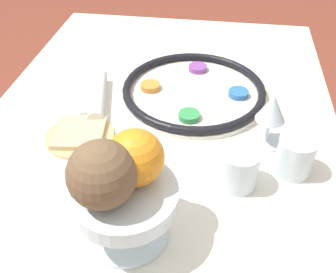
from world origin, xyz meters
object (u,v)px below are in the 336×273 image
(seder_plate, at_px, (194,90))
(cup_mid, at_px, (295,156))
(orange_fruit, at_px, (135,158))
(cup_near, at_px, (239,169))
(fruit_stand, at_px, (127,203))
(coconut, at_px, (102,174))
(wine_glass, at_px, (272,111))
(bread_plate, at_px, (80,135))
(napkin_roll, at_px, (98,96))

(seder_plate, relative_size, cup_mid, 4.52)
(seder_plate, relative_size, orange_fruit, 3.98)
(cup_near, xyz_separation_m, cup_mid, (-0.05, 0.11, 0.00))
(cup_mid, bearing_deg, fruit_stand, -55.26)
(coconut, distance_m, cup_mid, 0.40)
(wine_glass, relative_size, cup_near, 1.53)
(seder_plate, distance_m, cup_near, 0.32)
(wine_glass, height_order, fruit_stand, wine_glass)
(seder_plate, xyz_separation_m, wine_glass, (0.16, 0.17, 0.07))
(wine_glass, relative_size, bread_plate, 0.81)
(wine_glass, bearing_deg, cup_mid, 29.91)
(seder_plate, bearing_deg, fruit_stand, -8.49)
(cup_near, bearing_deg, orange_fruit, -54.22)
(fruit_stand, height_order, bread_plate, fruit_stand)
(seder_plate, relative_size, fruit_stand, 2.11)
(fruit_stand, distance_m, cup_mid, 0.35)
(bread_plate, relative_size, napkin_roll, 0.75)
(coconut, distance_m, bread_plate, 0.33)
(seder_plate, distance_m, napkin_roll, 0.24)
(fruit_stand, bearing_deg, wine_glass, 139.69)
(seder_plate, height_order, orange_fruit, orange_fruit)
(cup_mid, bearing_deg, wine_glass, -150.09)
(napkin_roll, relative_size, cup_mid, 2.53)
(orange_fruit, bearing_deg, wine_glass, 138.35)
(seder_plate, relative_size, coconut, 3.51)
(wine_glass, bearing_deg, napkin_roll, -103.45)
(fruit_stand, bearing_deg, bread_plate, -144.93)
(seder_plate, distance_m, fruit_stand, 0.45)
(orange_fruit, distance_m, coconut, 0.06)
(orange_fruit, bearing_deg, fruit_stand, -24.22)
(seder_plate, bearing_deg, napkin_roll, -74.43)
(fruit_stand, xyz_separation_m, napkin_roll, (-0.38, -0.16, -0.06))
(seder_plate, height_order, fruit_stand, fruit_stand)
(orange_fruit, bearing_deg, bread_plate, -139.79)
(seder_plate, xyz_separation_m, orange_fruit, (0.42, -0.05, 0.14))
(seder_plate, relative_size, napkin_roll, 1.79)
(fruit_stand, height_order, cup_near, fruit_stand)
(cup_mid, bearing_deg, coconut, -54.79)
(fruit_stand, bearing_deg, cup_mid, 124.74)
(fruit_stand, xyz_separation_m, coconut, (0.02, -0.03, 0.08))
(coconut, height_order, cup_near, coconut)
(orange_fruit, xyz_separation_m, coconut, (0.05, -0.04, 0.01))
(cup_near, bearing_deg, seder_plate, -159.15)
(cup_near, bearing_deg, fruit_stand, -50.65)
(fruit_stand, height_order, orange_fruit, orange_fruit)
(fruit_stand, xyz_separation_m, cup_near, (-0.15, 0.18, -0.04))
(seder_plate, bearing_deg, coconut, -11.17)
(bread_plate, bearing_deg, orange_fruit, 40.21)
(wine_glass, distance_m, orange_fruit, 0.35)
(orange_fruit, relative_size, napkin_roll, 0.45)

